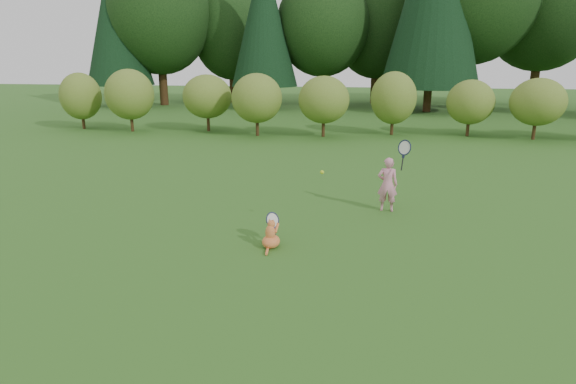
# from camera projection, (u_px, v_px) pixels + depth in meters

# --- Properties ---
(ground) EXTENTS (100.00, 100.00, 0.00)m
(ground) POSITION_uv_depth(u_px,v_px,m) (271.00, 237.00, 9.27)
(ground) COLOR #295618
(ground) RESTS_ON ground
(shrub_row) EXTENTS (28.00, 3.00, 2.80)m
(shrub_row) POSITION_uv_depth(u_px,v_px,m) (328.00, 103.00, 21.24)
(shrub_row) COLOR #5B6F22
(shrub_row) RESTS_ON ground
(child) EXTENTS (0.71, 0.46, 1.83)m
(child) POSITION_uv_depth(u_px,v_px,m) (388.00, 183.00, 10.72)
(child) COLOR pink
(child) RESTS_ON ground
(cat) EXTENTS (0.50, 0.83, 0.72)m
(cat) POSITION_uv_depth(u_px,v_px,m) (271.00, 233.00, 8.73)
(cat) COLOR #C15D25
(cat) RESTS_ON ground
(tennis_ball) EXTENTS (0.08, 0.08, 0.08)m
(tennis_ball) POSITION_uv_depth(u_px,v_px,m) (322.00, 172.00, 9.35)
(tennis_ball) COLOR yellow
(tennis_ball) RESTS_ON ground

